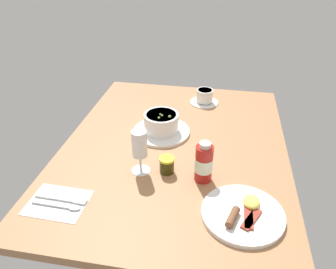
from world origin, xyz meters
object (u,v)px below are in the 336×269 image
object	(u,v)px
porridge_bowl	(161,124)
jam_jar	(167,165)
coffee_cup	(205,97)
wine_glass	(140,146)
sauce_bottle_red	(204,163)
cutlery_setting	(59,202)
breakfast_plate	(243,213)

from	to	relation	value
porridge_bowl	jam_jar	bearing A→B (deg)	15.67
coffee_cup	jam_jar	distance (cm)	55.25
porridge_bowl	wine_glass	world-z (taller)	wine_glass
sauce_bottle_red	porridge_bowl	bearing A→B (deg)	-143.85
cutlery_setting	sauce_bottle_red	xyz separation A→B (cm)	(-18.78, 41.55, 6.31)
sauce_bottle_red	wine_glass	bearing A→B (deg)	-91.95
porridge_bowl	cutlery_setting	world-z (taller)	porridge_bowl
porridge_bowl	sauce_bottle_red	distance (cm)	32.23
cutlery_setting	wine_glass	world-z (taller)	wine_glass
porridge_bowl	sauce_bottle_red	size ratio (longest dim) A/B	1.60
porridge_bowl	jam_jar	world-z (taller)	porridge_bowl
wine_glass	cutlery_setting	bearing A→B (deg)	-46.28
porridge_bowl	coffee_cup	world-z (taller)	porridge_bowl
jam_jar	coffee_cup	bearing A→B (deg)	171.63
jam_jar	sauce_bottle_red	xyz separation A→B (cm)	(1.74, 12.16, 3.68)
cutlery_setting	jam_jar	size ratio (longest dim) A/B	3.17
coffee_cup	wine_glass	distance (cm)	58.66
jam_jar	porridge_bowl	bearing A→B (deg)	-164.33
porridge_bowl	coffee_cup	xyz separation A→B (cm)	(-30.46, 14.83, -0.96)
wine_glass	sauce_bottle_red	bearing A→B (deg)	88.05
wine_glass	jam_jar	world-z (taller)	wine_glass
jam_jar	breakfast_plate	size ratio (longest dim) A/B	0.24
porridge_bowl	wine_glass	xyz separation A→B (cm)	(25.22, -2.20, 6.14)
cutlery_setting	breakfast_plate	bearing A→B (deg)	94.81
coffee_cup	breakfast_plate	xyz separation A→B (cm)	(70.61, 16.90, -2.08)
wine_glass	sauce_bottle_red	world-z (taller)	wine_glass
wine_glass	coffee_cup	bearing A→B (deg)	163.00
wine_glass	sauce_bottle_red	xyz separation A→B (cm)	(0.72, 21.15, -3.55)
porridge_bowl	sauce_bottle_red	xyz separation A→B (cm)	(25.94, 18.95, 2.59)
porridge_bowl	sauce_bottle_red	world-z (taller)	sauce_bottle_red
porridge_bowl	jam_jar	xyz separation A→B (cm)	(24.20, 6.79, -1.08)
cutlery_setting	breakfast_plate	size ratio (longest dim) A/B	0.76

